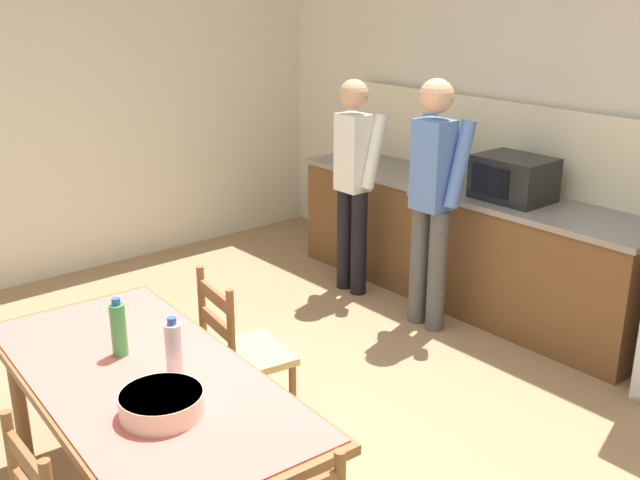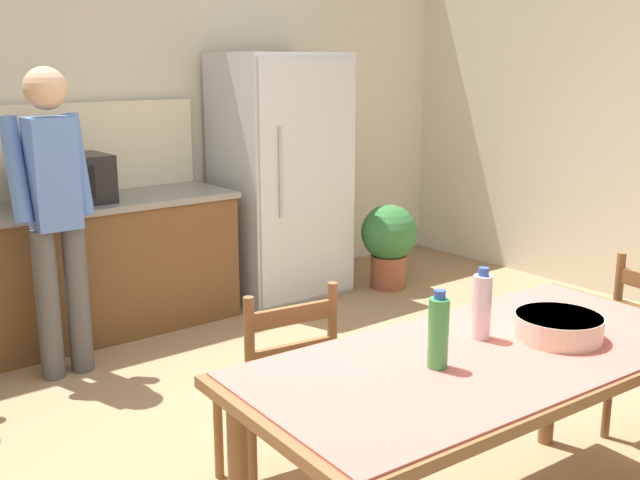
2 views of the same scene
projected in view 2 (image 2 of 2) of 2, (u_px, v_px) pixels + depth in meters
The scene contains 12 objects.
ground_plane at pixel (338, 456), 3.40m from camera, with size 8.32×8.32×0.00m, color #9E7A56.
wall_back at pixel (89, 107), 5.09m from camera, with size 6.52×0.12×2.90m, color beige.
kitchen_counter at pixel (6, 282), 4.53m from camera, with size 2.97×0.66×0.89m.
refrigerator at pixel (281, 176), 5.63m from camera, with size 0.89×0.73×1.81m.
microwave at pixel (67, 180), 4.63m from camera, with size 0.50×0.39×0.30m.
dining_table at pixel (483, 374), 2.66m from camera, with size 1.89×0.95×0.75m.
bottle_near_centre at pixel (438, 332), 2.48m from camera, with size 0.07×0.07×0.27m.
bottle_off_centre at pixel (482, 306), 2.75m from camera, with size 0.07×0.07×0.27m.
serving_bowl at pixel (558, 325), 2.76m from camera, with size 0.32×0.32×0.09m.
chair_side_far_left at pixel (277, 391), 3.04m from camera, with size 0.47×0.46×0.91m.
person_at_counter at pixel (55, 208), 4.09m from camera, with size 0.43×0.30×1.73m.
potted_plant at pixel (389, 240), 5.86m from camera, with size 0.44×0.44×0.67m.
Camera 2 is at (-1.98, -2.36, 1.75)m, focal length 42.00 mm.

